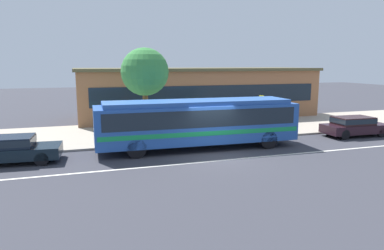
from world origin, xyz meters
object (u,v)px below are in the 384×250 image
at_px(transit_bus, 198,121).
at_px(street_tree_near_stop, 145,72).
at_px(bus_stop_sign, 261,110).
at_px(pedestrian_waiting_near_sign, 258,119).
at_px(sedan_behind_bus, 8,148).
at_px(sedan_far_ahead, 354,125).

distance_m(transit_bus, street_tree_near_stop, 5.16).
relative_size(bus_stop_sign, street_tree_near_stop, 0.46).
relative_size(transit_bus, bus_stop_sign, 4.37).
bearing_deg(pedestrian_waiting_near_sign, sedan_behind_bus, -172.26).
bearing_deg(transit_bus, bus_stop_sign, 21.24).
bearing_deg(transit_bus, pedestrian_waiting_near_sign, 21.76).
distance_m(pedestrian_waiting_near_sign, street_tree_near_stop, 7.83).
bearing_deg(street_tree_near_stop, bus_stop_sign, -15.07).
distance_m(sedan_far_ahead, bus_stop_sign, 6.23).
relative_size(pedestrian_waiting_near_sign, street_tree_near_stop, 0.32).
relative_size(sedan_far_ahead, street_tree_near_stop, 0.78).
bearing_deg(sedan_behind_bus, sedan_far_ahead, 0.42).
bearing_deg(sedan_far_ahead, street_tree_near_stop, 163.81).
height_order(transit_bus, sedan_behind_bus, transit_bus).
bearing_deg(street_tree_near_stop, sedan_behind_bus, -151.89).
bearing_deg(street_tree_near_stop, transit_bus, -60.52).
height_order(pedestrian_waiting_near_sign, street_tree_near_stop, street_tree_near_stop).
bearing_deg(transit_bus, sedan_behind_bus, -179.68).
relative_size(transit_bus, pedestrian_waiting_near_sign, 6.38).
distance_m(sedan_behind_bus, sedan_far_ahead, 20.47).
xyz_separation_m(sedan_behind_bus, street_tree_near_stop, (7.39, 3.95, 3.44)).
relative_size(sedan_behind_bus, sedan_far_ahead, 1.08).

